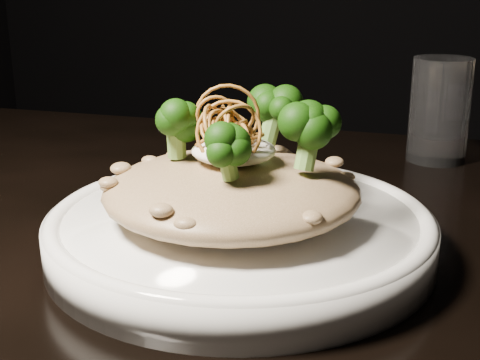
% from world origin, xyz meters
% --- Properties ---
extents(plate, '(0.28, 0.28, 0.03)m').
position_xyz_m(plate, '(-0.07, 0.00, 0.76)').
color(plate, white).
rests_on(plate, table).
extents(risotto, '(0.18, 0.18, 0.04)m').
position_xyz_m(risotto, '(-0.07, -0.00, 0.80)').
color(risotto, brown).
rests_on(risotto, plate).
extents(broccoli, '(0.14, 0.14, 0.05)m').
position_xyz_m(broccoli, '(-0.07, 0.01, 0.84)').
color(broccoli, black).
rests_on(broccoli, risotto).
extents(cheese, '(0.06, 0.06, 0.02)m').
position_xyz_m(cheese, '(-0.07, 0.00, 0.83)').
color(cheese, white).
rests_on(cheese, risotto).
extents(shallots, '(0.05, 0.05, 0.03)m').
position_xyz_m(shallots, '(-0.08, -0.00, 0.85)').
color(shallots, brown).
rests_on(shallots, cheese).
extents(drinking_glass, '(0.06, 0.06, 0.11)m').
position_xyz_m(drinking_glass, '(0.06, 0.29, 0.80)').
color(drinking_glass, white).
rests_on(drinking_glass, table).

